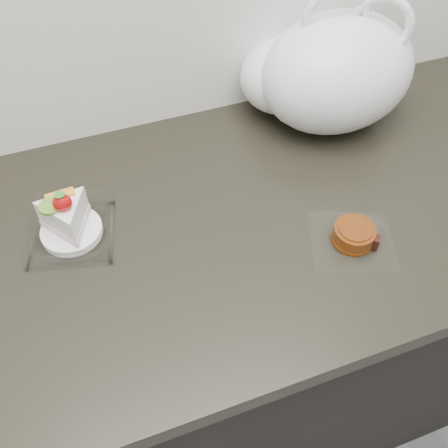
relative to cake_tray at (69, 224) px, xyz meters
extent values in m
cube|color=black|center=(0.18, -0.05, -0.50)|extent=(2.00, 0.60, 0.86)
cube|color=black|center=(0.18, -0.05, -0.05)|extent=(2.04, 0.64, 0.04)
cube|color=white|center=(0.00, 0.00, -0.03)|extent=(0.17, 0.17, 0.00)
cylinder|color=white|center=(0.00, 0.00, -0.02)|extent=(0.10, 0.10, 0.01)
ellipsoid|color=red|center=(0.00, -0.01, 0.06)|extent=(0.03, 0.03, 0.03)
cone|color=#2D7223|center=(0.00, -0.01, 0.08)|extent=(0.02, 0.02, 0.01)
cylinder|color=olive|center=(-0.02, 0.00, 0.05)|extent=(0.04, 0.04, 0.00)
cube|color=orange|center=(0.00, 0.02, 0.05)|extent=(0.05, 0.02, 0.00)
cube|color=white|center=(0.45, -0.18, -0.03)|extent=(0.18, 0.17, 0.00)
cylinder|color=#6B2B0C|center=(0.45, -0.18, -0.01)|extent=(0.08, 0.08, 0.03)
cylinder|color=#6B2B0C|center=(0.45, -0.18, -0.03)|extent=(0.09, 0.09, 0.01)
cylinder|color=#6B2B0C|center=(0.45, -0.18, 0.00)|extent=(0.07, 0.07, 0.00)
cube|color=black|center=(0.47, -0.20, -0.02)|extent=(0.03, 0.03, 0.03)
ellipsoid|color=white|center=(0.56, 0.13, 0.09)|extent=(0.39, 0.35, 0.23)
ellipsoid|color=white|center=(0.48, 0.19, 0.06)|extent=(0.24, 0.23, 0.15)
torus|color=white|center=(0.55, 0.14, 0.19)|extent=(0.13, 0.05, 0.13)
torus|color=white|center=(0.62, 0.11, 0.19)|extent=(0.10, 0.08, 0.12)
camera|label=1|loc=(0.06, -0.60, 0.65)|focal=40.00mm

